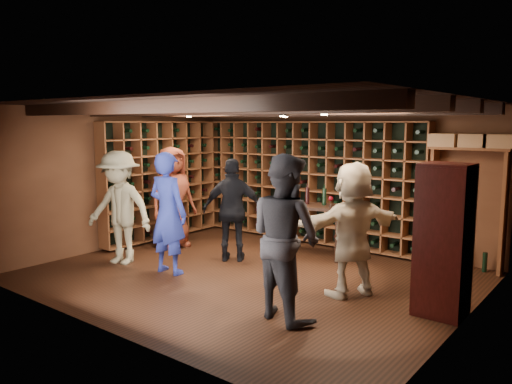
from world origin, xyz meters
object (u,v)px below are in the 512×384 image
Objects in this scene: man_blue_shirt at (168,213)px; guest_khaki at (120,208)px; guest_woman_black at (233,210)px; guest_red_floral at (173,197)px; man_grey_suit at (285,237)px; guest_beige at (352,229)px; display_cabinet at (443,243)px; tasting_table at (309,211)px.

guest_khaki is (-1.00, -0.11, -0.01)m from man_blue_shirt.
guest_woman_black is at bearing -111.01° from man_blue_shirt.
man_blue_shirt is 1.01× the size of guest_khaki.
guest_red_floral is 1.47m from guest_woman_black.
man_blue_shirt is 0.96× the size of man_grey_suit.
man_blue_shirt is 1.04× the size of guest_beige.
guest_beige is at bearing 138.20° from guest_woman_black.
man_grey_suit is at bearing 16.64° from guest_beige.
man_grey_suit is 3.37m from guest_khaki.
man_grey_suit reaches higher than guest_beige.
display_cabinet is 0.97× the size of guest_khaki.
guest_red_floral is 1.42× the size of tasting_table.
tasting_table is at bearing -163.61° from guest_woman_black.
guest_beige is (0.25, 1.16, -0.07)m from man_grey_suit.
guest_khaki reaches higher than display_cabinet.
guest_beige is at bearing -167.21° from man_blue_shirt.
guest_khaki is at bearing 2.14° from man_blue_shirt.
man_grey_suit is at bearing -19.26° from guest_khaki.
guest_woman_black is at bearing -145.92° from tasting_table.
man_blue_shirt is at bearing 6.62° from man_grey_suit.
display_cabinet is 0.92× the size of man_grey_suit.
guest_red_floral is at bearing -173.95° from tasting_table.
man_grey_suit is at bearing -139.63° from display_cabinet.
guest_red_floral is 2.48m from tasting_table.
man_blue_shirt reaches higher than guest_beige.
man_blue_shirt reaches higher than guest_woman_black.
guest_khaki is (-4.75, -0.94, 0.04)m from display_cabinet.
man_blue_shirt is 1.61m from guest_red_floral.
tasting_table is at bearing -102.50° from guest_beige.
guest_khaki reaches higher than guest_woman_black.
guest_beige is at bearing -58.07° from tasting_table.
guest_beige is (3.61, 0.91, -0.02)m from guest_khaki.
display_cabinet is at bearing -171.78° from man_blue_shirt.
guest_khaki is at bearing 8.05° from guest_woman_black.
display_cabinet is 0.96× the size of guest_red_floral.
guest_red_floral is at bearing -7.97° from man_grey_suit.
guest_red_floral is (-4.89, 0.31, 0.05)m from display_cabinet.
guest_woman_black is at bearing 27.21° from guest_khaki.
man_blue_shirt is 1.01m from guest_khaki.
guest_beige is at bearing -0.92° from guest_khaki.
display_cabinet is 1.14m from guest_beige.
display_cabinet is at bearing -42.46° from tasting_table.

